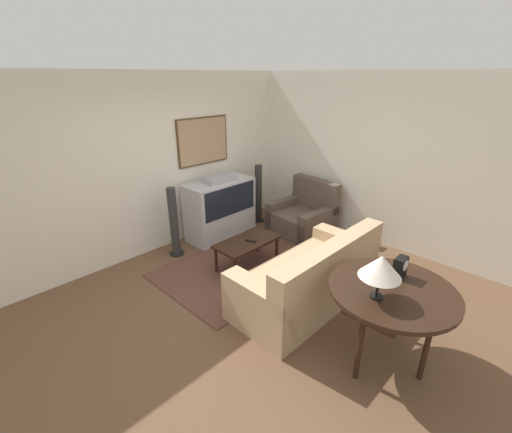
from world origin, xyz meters
The scene contains 14 objects.
ground_plane centered at (0.00, 0.00, 0.00)m, with size 12.00×12.00×0.00m, color brown.
wall_back centered at (0.01, 2.13, 1.35)m, with size 12.00×0.10×2.70m.
wall_right centered at (2.63, 0.00, 1.35)m, with size 0.06×12.00×2.70m.
area_rug centered at (0.49, 0.70, 0.01)m, with size 2.39×1.64×0.01m.
tv centered at (0.95, 1.71, 0.51)m, with size 1.18×0.56×1.08m.
couch centered at (0.45, -0.52, 0.32)m, with size 1.96×0.93×0.91m.
armchair centered at (2.05, 0.76, 0.29)m, with size 0.97×1.03×0.93m.
coffee_table centered at (0.53, 0.64, 0.37)m, with size 0.95×0.50×0.42m.
console_table centered at (0.21, -1.60, 0.75)m, with size 1.17×1.17×0.82m.
table_lamp centered at (-0.02, -1.54, 1.13)m, with size 0.36×0.36×0.42m.
mantel_clock centered at (0.45, -1.54, 0.92)m, with size 0.15×0.10×0.21m.
remote centered at (0.55, 0.58, 0.43)m, with size 0.09×0.17×0.02m.
speaker_tower_left centered at (0.01, 1.70, 0.52)m, with size 0.23×0.23×1.10m.
speaker_tower_right centered at (1.88, 1.70, 0.52)m, with size 0.23×0.23×1.10m.
Camera 1 is at (-2.57, -2.52, 2.64)m, focal length 24.00 mm.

